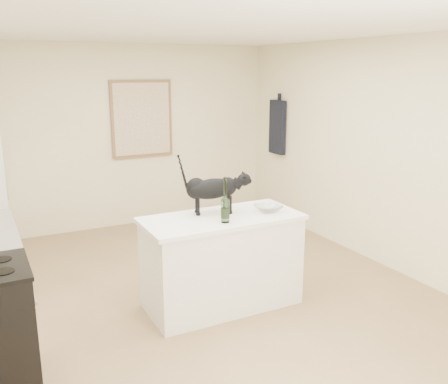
# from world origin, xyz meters

# --- Properties ---
(floor) EXTENTS (5.50, 5.50, 0.00)m
(floor) POSITION_xyz_m (0.00, 0.00, 0.00)
(floor) COLOR #93774E
(floor) RESTS_ON ground
(ceiling) EXTENTS (5.50, 5.50, 0.00)m
(ceiling) POSITION_xyz_m (0.00, 0.00, 2.60)
(ceiling) COLOR white
(ceiling) RESTS_ON ground
(wall_back) EXTENTS (4.50, 0.00, 4.50)m
(wall_back) POSITION_xyz_m (0.00, 2.75, 1.30)
(wall_back) COLOR beige
(wall_back) RESTS_ON ground
(wall_right) EXTENTS (0.00, 5.50, 5.50)m
(wall_right) POSITION_xyz_m (2.25, 0.00, 1.30)
(wall_right) COLOR beige
(wall_right) RESTS_ON ground
(island_base) EXTENTS (1.44, 0.67, 0.86)m
(island_base) POSITION_xyz_m (0.10, -0.20, 0.43)
(island_base) COLOR white
(island_base) RESTS_ON floor
(island_top) EXTENTS (1.50, 0.70, 0.04)m
(island_top) POSITION_xyz_m (0.10, -0.20, 0.88)
(island_top) COLOR white
(island_top) RESTS_ON island_base
(artwork_frame) EXTENTS (0.90, 0.03, 1.10)m
(artwork_frame) POSITION_xyz_m (0.30, 2.72, 1.55)
(artwork_frame) COLOR brown
(artwork_frame) RESTS_ON wall_back
(artwork_canvas) EXTENTS (0.82, 0.00, 1.02)m
(artwork_canvas) POSITION_xyz_m (0.30, 2.70, 1.55)
(artwork_canvas) COLOR beige
(artwork_canvas) RESTS_ON wall_back
(hanging_garment) EXTENTS (0.08, 0.34, 0.80)m
(hanging_garment) POSITION_xyz_m (2.19, 2.05, 1.40)
(hanging_garment) COLOR black
(hanging_garment) RESTS_ON wall_right
(black_cat) EXTENTS (0.64, 0.36, 0.43)m
(black_cat) POSITION_xyz_m (0.07, -0.06, 1.12)
(black_cat) COLOR black
(black_cat) RESTS_ON island_top
(wine_bottle) EXTENTS (0.09, 0.09, 0.37)m
(wine_bottle) POSITION_xyz_m (0.05, -0.37, 1.08)
(wine_bottle) COLOR #255120
(wine_bottle) RESTS_ON island_top
(glass_bowl) EXTENTS (0.26, 0.26, 0.06)m
(glass_bowl) POSITION_xyz_m (0.57, -0.26, 0.93)
(glass_bowl) COLOR silver
(glass_bowl) RESTS_ON island_top
(fridge_paper) EXTENTS (0.04, 0.14, 0.19)m
(fridge_paper) POSITION_xyz_m (-1.60, 2.46, 1.33)
(fridge_paper) COLOR silver
(fridge_paper) RESTS_ON fridge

